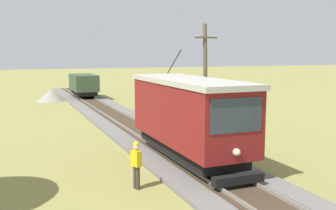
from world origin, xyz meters
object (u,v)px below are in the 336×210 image
at_px(gravel_pile, 51,96).
at_px(second_worker, 136,163).
at_px(freight_car, 84,84).
at_px(utility_pole_mid, 205,79).
at_px(red_tram, 188,115).

xyz_separation_m(gravel_pile, second_worker, (0.29, -28.13, 0.40)).
height_order(freight_car, utility_pole_mid, utility_pole_mid).
relative_size(freight_car, gravel_pile, 1.76).
relative_size(freight_car, second_worker, 2.91).
relative_size(utility_pole_mid, second_worker, 3.71).
height_order(freight_car, gravel_pile, freight_car).
height_order(red_tram, freight_car, red_tram).
bearing_deg(red_tram, freight_car, 90.01).
relative_size(red_tram, freight_car, 1.64).
xyz_separation_m(utility_pole_mid, second_worker, (-6.48, -7.01, -2.43)).
xyz_separation_m(red_tram, freight_car, (-0.00, 26.53, -0.64)).
distance_m(freight_car, utility_pole_mid, 22.26).
bearing_deg(gravel_pile, second_worker, -89.42).
bearing_deg(gravel_pile, red_tram, -82.23).
bearing_deg(second_worker, red_tram, 18.35).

